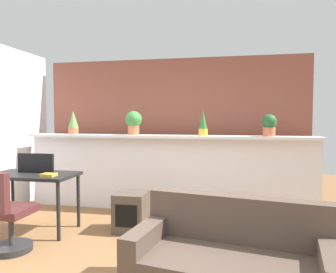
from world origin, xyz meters
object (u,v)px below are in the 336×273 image
potted_plant_1 (134,122)px  desk (33,180)px  office_chair (6,218)px  couch (231,268)px  potted_plant_2 (203,123)px  potted_plant_3 (269,125)px  potted_plant_0 (73,122)px  book_on_desk (49,175)px  tv_monitor (36,163)px  side_cube_shelf (131,212)px

potted_plant_1 → desk: bearing=-128.6°
office_chair → couch: 2.44m
potted_plant_2 → potted_plant_3: (0.96, -0.00, -0.02)m
potted_plant_0 → couch: size_ratio=0.23×
potted_plant_1 → book_on_desk: 1.65m
potted_plant_1 → book_on_desk: potted_plant_1 is taller
potted_plant_1 → book_on_desk: size_ratio=2.27×
desk → tv_monitor: (-0.01, 0.08, 0.21)m
tv_monitor → book_on_desk: (0.33, -0.22, -0.11)m
book_on_desk → potted_plant_2: bearing=36.3°
office_chair → tv_monitor: bearing=100.7°
tv_monitor → potted_plant_3: bearing=19.4°
potted_plant_1 → desk: size_ratio=0.35×
potted_plant_2 → book_on_desk: 2.29m
potted_plant_0 → book_on_desk: bearing=-74.6°
potted_plant_1 → desk: (-0.98, -1.22, -0.75)m
potted_plant_1 → potted_plant_2: 1.12m
potted_plant_3 → potted_plant_2: bearing=179.8°
office_chair → potted_plant_3: bearing=32.2°
desk → potted_plant_2: bearing=29.1°
potted_plant_3 → book_on_desk: bearing=-154.5°
potted_plant_3 → tv_monitor: 3.29m
potted_plant_0 → office_chair: potted_plant_0 is taller
desk → potted_plant_1: bearing=51.4°
tv_monitor → desk: bearing=-82.3°
tv_monitor → side_cube_shelf: bearing=7.4°
desk → book_on_desk: 0.36m
office_chair → desk: bearing=101.1°
office_chair → side_cube_shelf: (1.11, 0.92, -0.14)m
desk → side_cube_shelf: (1.24, 0.24, -0.42)m
potted_plant_2 → potted_plant_1: bearing=177.1°
potted_plant_1 → book_on_desk: bearing=-115.8°
potted_plant_1 → desk: 1.73m
side_cube_shelf → couch: 1.88m
potted_plant_1 → couch: (1.55, -2.36, -1.13)m
potted_plant_2 → desk: size_ratio=0.36×
side_cube_shelf → couch: (1.28, -1.38, 0.03)m
desk → office_chair: office_chair is taller
potted_plant_3 → desk: (-3.05, -1.16, -0.71)m
tv_monitor → book_on_desk: 0.41m
potted_plant_0 → office_chair: bearing=-84.5°
tv_monitor → book_on_desk: size_ratio=3.03×
potted_plant_1 → potted_plant_2: size_ratio=0.96×
potted_plant_1 → potted_plant_3: size_ratio=1.18×
office_chair → potted_plant_2: bearing=43.2°
potted_plant_2 → couch: potted_plant_2 is taller
tv_monitor → couch: size_ratio=0.30×
potted_plant_1 → office_chair: size_ratio=0.42×
potted_plant_2 → office_chair: bearing=-136.8°
potted_plant_1 → desk: potted_plant_1 is taller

